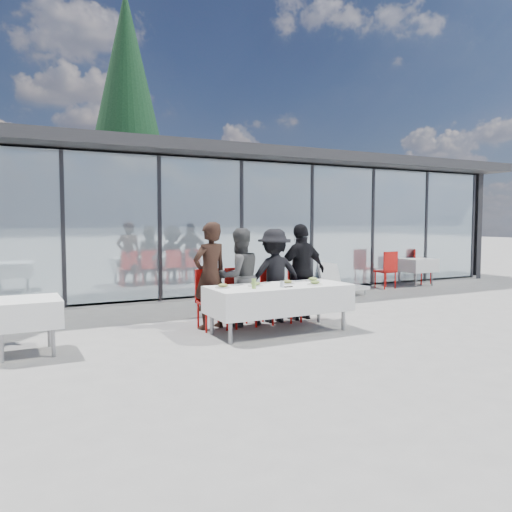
# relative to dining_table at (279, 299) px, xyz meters

# --- Properties ---
(ground) EXTENTS (90.00, 90.00, 0.00)m
(ground) POSITION_rel_dining_table_xyz_m (0.06, -0.35, -0.54)
(ground) COLOR gray
(ground) RESTS_ON ground
(pavilion) EXTENTS (14.80, 8.80, 3.44)m
(pavilion) POSITION_rel_dining_table_xyz_m (2.07, 7.82, 1.61)
(pavilion) COLOR gray
(pavilion) RESTS_ON ground
(treeline) EXTENTS (62.50, 2.00, 4.40)m
(treeline) POSITION_rel_dining_table_xyz_m (-1.94, 27.65, 1.66)
(treeline) COLOR #103413
(treeline) RESTS_ON ground
(dining_table) EXTENTS (2.26, 0.96, 0.75)m
(dining_table) POSITION_rel_dining_table_xyz_m (0.00, 0.00, 0.00)
(dining_table) COLOR silver
(dining_table) RESTS_ON ground
(diner_a) EXTENTS (0.78, 0.78, 1.75)m
(diner_a) POSITION_rel_dining_table_xyz_m (-0.86, 0.75, 0.34)
(diner_a) COLOR black
(diner_a) RESTS_ON ground
(diner_chair_a) EXTENTS (0.44, 0.44, 0.97)m
(diner_chair_a) POSITION_rel_dining_table_xyz_m (-0.86, 0.75, -0.00)
(diner_chair_a) COLOR red
(diner_chair_a) RESTS_ON ground
(diner_b) EXTENTS (0.85, 0.85, 1.65)m
(diner_b) POSITION_rel_dining_table_xyz_m (-0.34, 0.75, 0.28)
(diner_b) COLOR #474747
(diner_b) RESTS_ON ground
(diner_chair_b) EXTENTS (0.44, 0.44, 0.97)m
(diner_chair_b) POSITION_rel_dining_table_xyz_m (-0.34, 0.75, -0.00)
(diner_chair_b) COLOR red
(diner_chair_b) RESTS_ON ground
(diner_c) EXTENTS (1.20, 1.20, 1.63)m
(diner_c) POSITION_rel_dining_table_xyz_m (0.34, 0.75, 0.28)
(diner_c) COLOR black
(diner_c) RESTS_ON ground
(diner_chair_c) EXTENTS (0.44, 0.44, 0.97)m
(diner_chair_c) POSITION_rel_dining_table_xyz_m (0.34, 0.75, -0.00)
(diner_chair_c) COLOR red
(diner_chair_c) RESTS_ON ground
(diner_d) EXTENTS (1.11, 1.11, 1.72)m
(diner_d) POSITION_rel_dining_table_xyz_m (0.90, 0.75, 0.32)
(diner_d) COLOR black
(diner_d) RESTS_ON ground
(diner_chair_d) EXTENTS (0.44, 0.44, 0.97)m
(diner_chair_d) POSITION_rel_dining_table_xyz_m (0.90, 0.75, -0.00)
(diner_chair_d) COLOR red
(diner_chair_d) RESTS_ON ground
(plate_a) EXTENTS (0.24, 0.24, 0.07)m
(plate_a) POSITION_rel_dining_table_xyz_m (-0.91, 0.12, 0.24)
(plate_a) COLOR white
(plate_a) RESTS_ON dining_table
(plate_b) EXTENTS (0.24, 0.24, 0.07)m
(plate_b) POSITION_rel_dining_table_xyz_m (-0.37, 0.08, 0.24)
(plate_b) COLOR white
(plate_b) RESTS_ON dining_table
(plate_c) EXTENTS (0.24, 0.24, 0.07)m
(plate_c) POSITION_rel_dining_table_xyz_m (0.20, 0.08, 0.24)
(plate_c) COLOR white
(plate_c) RESTS_ON dining_table
(plate_d) EXTENTS (0.24, 0.24, 0.07)m
(plate_d) POSITION_rel_dining_table_xyz_m (0.78, 0.20, 0.24)
(plate_d) COLOR white
(plate_d) RESTS_ON dining_table
(plate_extra) EXTENTS (0.24, 0.24, 0.07)m
(plate_extra) POSITION_rel_dining_table_xyz_m (0.55, -0.19, 0.24)
(plate_extra) COLOR white
(plate_extra) RESTS_ON dining_table
(juice_bottle) EXTENTS (0.06, 0.06, 0.15)m
(juice_bottle) POSITION_rel_dining_table_xyz_m (-0.53, -0.17, 0.29)
(juice_bottle) COLOR #8AB54B
(juice_bottle) RESTS_ON dining_table
(drinking_glasses) EXTENTS (0.07, 0.07, 0.10)m
(drinking_glasses) POSITION_rel_dining_table_xyz_m (-0.08, -0.24, 0.26)
(drinking_glasses) COLOR silver
(drinking_glasses) RESTS_ON dining_table
(folded_eyeglasses) EXTENTS (0.14, 0.03, 0.01)m
(folded_eyeglasses) POSITION_rel_dining_table_xyz_m (0.02, -0.26, 0.22)
(folded_eyeglasses) COLOR black
(folded_eyeglasses) RESTS_ON dining_table
(spare_table_left) EXTENTS (0.86, 0.86, 0.74)m
(spare_table_left) POSITION_rel_dining_table_xyz_m (-3.62, 0.38, 0.02)
(spare_table_left) COLOR silver
(spare_table_left) RESTS_ON ground
(spare_table_right) EXTENTS (0.86, 0.86, 0.74)m
(spare_table_right) POSITION_rel_dining_table_xyz_m (6.25, 3.34, 0.02)
(spare_table_right) COLOR silver
(spare_table_right) RESTS_ON ground
(spare_chair_a) EXTENTS (0.62, 0.62, 0.97)m
(spare_chair_a) POSITION_rel_dining_table_xyz_m (6.58, 3.58, -0.00)
(spare_chair_a) COLOR red
(spare_chair_a) RESTS_ON ground
(spare_chair_b) EXTENTS (0.46, 0.46, 0.97)m
(spare_chair_b) POSITION_rel_dining_table_xyz_m (5.07, 3.15, -0.00)
(spare_chair_b) COLOR red
(spare_chair_b) RESTS_ON ground
(lounger) EXTENTS (0.67, 1.36, 0.72)m
(lounger) POSITION_rel_dining_table_xyz_m (3.54, 3.21, -0.28)
(lounger) COLOR silver
(lounger) RESTS_ON ground
(conifer_tree) EXTENTS (4.00, 4.00, 10.50)m
(conifer_tree) POSITION_rel_dining_table_xyz_m (0.56, 12.65, 5.45)
(conifer_tree) COLOR #382316
(conifer_tree) RESTS_ON ground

